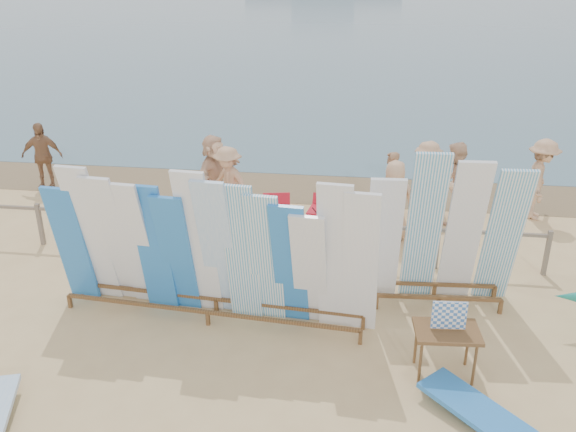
# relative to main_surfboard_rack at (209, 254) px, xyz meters

# --- Properties ---
(ground) EXTENTS (160.00, 160.00, 0.00)m
(ground) POSITION_rel_main_surfboard_rack_xyz_m (-0.19, -0.72, -1.19)
(ground) COLOR #D7B57C
(ground) RESTS_ON ground
(wet_sand_strip) EXTENTS (40.00, 2.60, 0.01)m
(wet_sand_strip) POSITION_rel_main_surfboard_rack_xyz_m (-0.19, 6.48, -1.19)
(wet_sand_strip) COLOR #796344
(wet_sand_strip) RESTS_ON ground
(fence) EXTENTS (12.08, 0.08, 0.90)m
(fence) POSITION_rel_main_surfboard_rack_xyz_m (-0.19, 2.28, -0.56)
(fence) COLOR #7B6D5C
(fence) RESTS_ON ground
(main_surfboard_rack) EXTENTS (5.37, 1.10, 2.67)m
(main_surfboard_rack) POSITION_rel_main_surfboard_rack_xyz_m (0.00, 0.00, 0.00)
(main_surfboard_rack) COLOR brown
(main_surfboard_rack) RESTS_ON ground
(side_surfboard_rack) EXTENTS (2.53, 0.89, 2.83)m
(side_surfboard_rack) POSITION_rel_main_surfboard_rack_xyz_m (3.73, 0.94, 0.09)
(side_surfboard_rack) COLOR brown
(side_surfboard_rack) RESTS_ON ground
(vendor_table) EXTENTS (0.94, 0.70, 1.20)m
(vendor_table) POSITION_rel_main_surfboard_rack_xyz_m (3.63, -0.99, -0.79)
(vendor_table) COLOR brown
(vendor_table) RESTS_ON ground
(beach_chair_left) EXTENTS (0.66, 0.68, 0.89)m
(beach_chair_left) POSITION_rel_main_surfboard_rack_xyz_m (-0.50, 3.34, -0.93)
(beach_chair_left) COLOR red
(beach_chair_left) RESTS_ON ground
(beach_chair_right) EXTENTS (0.68, 0.70, 0.91)m
(beach_chair_right) POSITION_rel_main_surfboard_rack_xyz_m (0.59, 3.26, -0.92)
(beach_chair_right) COLOR red
(beach_chair_right) RESTS_ON ground
(stroller) EXTENTS (0.58, 0.75, 0.95)m
(stroller) POSITION_rel_main_surfboard_rack_xyz_m (1.48, 3.23, -0.81)
(stroller) COLOR red
(stroller) RESTS_ON ground
(beachgoer_6) EXTENTS (0.88, 0.49, 1.71)m
(beachgoer_6) POSITION_rel_main_surfboard_rack_xyz_m (3.00, 3.54, -0.33)
(beachgoer_6) COLOR tan
(beachgoer_6) RESTS_ON ground
(beachgoer_extra_1) EXTENTS (1.08, 0.64, 1.72)m
(beachgoer_extra_1) POSITION_rel_main_surfboard_rack_xyz_m (-5.76, 5.44, -0.33)
(beachgoer_extra_1) COLOR #8C6042
(beachgoer_extra_1) RESTS_ON ground
(beachgoer_7) EXTENTS (0.32, 0.58, 1.58)m
(beachgoer_7) POSITION_rel_main_surfboard_rack_xyz_m (2.94, 4.58, -0.40)
(beachgoer_7) COLOR #8C6042
(beachgoer_7) RESTS_ON ground
(beachgoer_extra_0) EXTENTS (0.79, 1.28, 1.85)m
(beachgoer_extra_0) POSITION_rel_main_surfboard_rack_xyz_m (6.28, 5.08, -0.27)
(beachgoer_extra_0) COLOR tan
(beachgoer_extra_0) RESTS_ON ground
(beachgoer_8) EXTENTS (0.77, 1.00, 1.85)m
(beachgoer_8) POSITION_rel_main_surfboard_rack_xyz_m (4.32, 4.55, -0.26)
(beachgoer_8) COLOR beige
(beachgoer_8) RESTS_ON ground
(beachgoer_5) EXTENTS (0.96, 1.76, 1.81)m
(beachgoer_5) POSITION_rel_main_surfboard_rack_xyz_m (-1.07, 4.60, -0.29)
(beachgoer_5) COLOR beige
(beachgoer_5) RESTS_ON ground
(beachgoer_3) EXTENTS (1.16, 0.98, 1.70)m
(beachgoer_3) POSITION_rel_main_surfboard_rack_xyz_m (-0.63, 4.12, -0.34)
(beachgoer_3) COLOR tan
(beachgoer_3) RESTS_ON ground
(beachgoer_9) EXTENTS (1.05, 1.15, 1.71)m
(beachgoer_9) POSITION_rel_main_surfboard_rack_xyz_m (3.79, 5.07, -0.34)
(beachgoer_9) COLOR tan
(beachgoer_9) RESTS_ON ground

